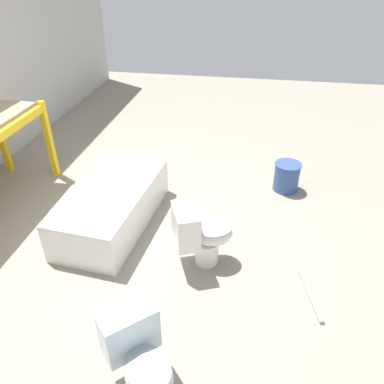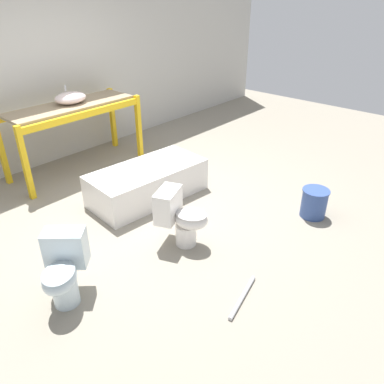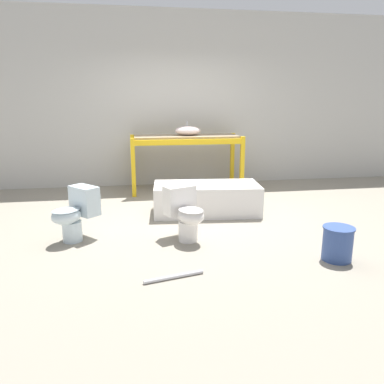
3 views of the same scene
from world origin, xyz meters
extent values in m
plane|color=gray|center=(0.00, 0.00, 0.00)|extent=(12.00, 12.00, 0.00)
cube|color=beige|center=(0.00, 2.16, 1.60)|extent=(10.80, 0.08, 3.20)
cube|color=yellow|center=(-0.83, 1.23, 0.50)|extent=(0.07, 0.07, 0.99)
cube|color=yellow|center=(1.07, 1.23, 0.50)|extent=(0.07, 0.07, 0.99)
cube|color=yellow|center=(-0.83, 1.90, 0.50)|extent=(0.07, 0.07, 0.99)
cube|color=yellow|center=(1.07, 1.90, 0.50)|extent=(0.07, 0.07, 0.99)
cube|color=yellow|center=(0.12, 1.23, 0.91)|extent=(1.89, 0.06, 0.09)
cube|color=yellow|center=(0.12, 1.90, 0.91)|extent=(1.89, 0.06, 0.09)
cube|color=#998466|center=(0.12, 1.56, 0.98)|extent=(1.82, 0.60, 0.04)
ellipsoid|color=silver|center=(0.15, 1.58, 1.08)|extent=(0.46, 0.36, 0.16)
cylinder|color=silver|center=(0.15, 1.68, 1.20)|extent=(0.02, 0.02, 0.08)
cube|color=white|center=(0.21, 0.11, 0.21)|extent=(1.57, 0.85, 0.43)
cube|color=beige|center=(0.21, 0.11, 0.34)|extent=(1.48, 0.76, 0.17)
cylinder|color=white|center=(-0.22, -0.95, 0.12)|extent=(0.23, 0.23, 0.24)
ellipsoid|color=white|center=(-0.20, -1.01, 0.32)|extent=(0.40, 0.43, 0.19)
ellipsoid|color=beige|center=(-0.20, -1.01, 0.39)|extent=(0.38, 0.41, 0.03)
cube|color=white|center=(-0.30, -0.77, 0.45)|extent=(0.40, 0.32, 0.34)
cylinder|color=silver|center=(-1.56, -0.75, 0.12)|extent=(0.23, 0.23, 0.24)
ellipsoid|color=silver|center=(-1.61, -0.79, 0.32)|extent=(0.45, 0.45, 0.19)
ellipsoid|color=#9FAFB7|center=(-1.61, -0.79, 0.39)|extent=(0.43, 0.42, 0.03)
cube|color=silver|center=(-1.41, -0.62, 0.45)|extent=(0.39, 0.40, 0.34)
cylinder|color=#334C8C|center=(1.21, -1.73, 0.18)|extent=(0.30, 0.30, 0.35)
cylinder|color=#334C8C|center=(1.21, -1.73, 0.35)|extent=(0.32, 0.32, 0.02)
cylinder|color=#B7B7BC|center=(-0.50, -1.89, 0.02)|extent=(0.57, 0.17, 0.04)
camera|label=1|loc=(-2.85, -1.28, 2.47)|focal=35.00mm
camera|label=2|loc=(-2.65, -3.19, 2.46)|focal=35.00mm
camera|label=3|loc=(-0.83, -5.04, 1.61)|focal=35.00mm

